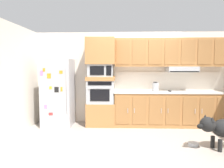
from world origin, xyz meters
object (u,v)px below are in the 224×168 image
(microwave, at_px, (101,70))
(screwdriver, at_px, (170,91))
(electric_kettle, at_px, (155,87))
(dog_food_bowl, at_px, (193,144))
(refrigerator, at_px, (58,92))
(dog, at_px, (221,128))
(built_in_oven, at_px, (101,91))

(microwave, height_order, screwdriver, microwave)
(screwdriver, height_order, electric_kettle, electric_kettle)
(electric_kettle, height_order, dog_food_bowl, electric_kettle)
(refrigerator, bearing_deg, microwave, 3.44)
(screwdriver, bearing_deg, electric_kettle, 170.42)
(microwave, height_order, dog, microwave)
(refrigerator, distance_m, electric_kettle, 2.56)
(dog_food_bowl, bearing_deg, built_in_oven, 143.95)
(built_in_oven, xyz_separation_m, microwave, (0.00, -0.00, 0.56))
(built_in_oven, height_order, dog_food_bowl, built_in_oven)
(screwdriver, bearing_deg, dog_food_bowl, -82.97)
(built_in_oven, xyz_separation_m, dog, (2.41, -1.59, -0.49))
(microwave, xyz_separation_m, electric_kettle, (1.43, -0.05, -0.43))
(electric_kettle, relative_size, dog, 0.23)
(built_in_oven, bearing_deg, dog, -33.47)
(built_in_oven, bearing_deg, dog_food_bowl, -36.05)
(built_in_oven, bearing_deg, electric_kettle, -1.90)
(refrigerator, distance_m, microwave, 1.27)
(refrigerator, distance_m, built_in_oven, 1.13)
(dog_food_bowl, bearing_deg, electric_kettle, 111.02)
(refrigerator, relative_size, dog_food_bowl, 8.80)
(refrigerator, bearing_deg, built_in_oven, 3.44)
(built_in_oven, distance_m, microwave, 0.56)
(microwave, bearing_deg, electric_kettle, -1.90)
(dog, bearing_deg, refrigerator, -39.30)
(built_in_oven, relative_size, dog_food_bowl, 3.50)
(refrigerator, relative_size, electric_kettle, 7.33)
(refrigerator, xyz_separation_m, microwave, (1.13, 0.07, 0.58))
(screwdriver, xyz_separation_m, electric_kettle, (-0.37, 0.06, 0.10))
(built_in_oven, height_order, dog, built_in_oven)
(built_in_oven, relative_size, microwave, 1.09)
(microwave, height_order, electric_kettle, microwave)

